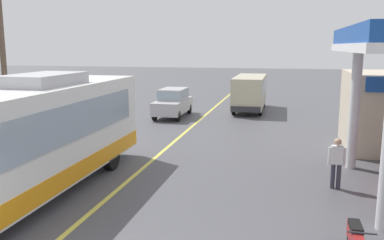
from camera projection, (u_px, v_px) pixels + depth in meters
ground at (204, 117)px, 26.62m from camera, size 120.00×120.00×0.00m
lane_divider_stripe at (185, 132)px, 21.82m from camera, size 0.16×50.00×0.01m
coach_bus_main at (29, 143)px, 12.02m from camera, size 2.60×11.04×3.69m
minibus_opposing_lane at (250, 90)px, 28.85m from camera, size 2.04×6.13×2.44m
pedestrian_near_pump at (337, 161)px, 13.02m from camera, size 0.55×0.22×1.66m
car_trailing_behind_bus at (173, 101)px, 26.46m from camera, size 1.70×4.20×1.82m
utility_pole_roadside at (3, 61)px, 17.68m from camera, size 1.80×0.24×7.45m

